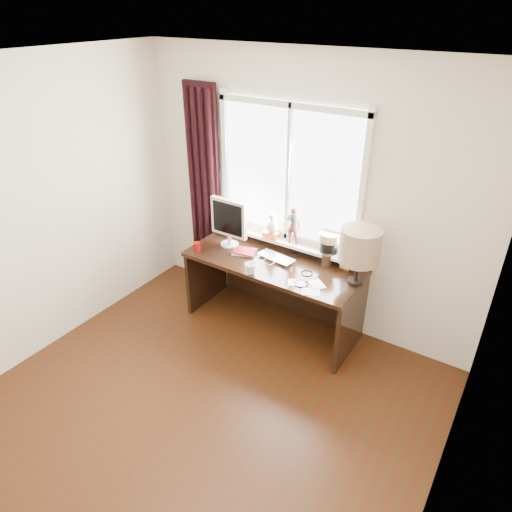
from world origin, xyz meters
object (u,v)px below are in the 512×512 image
Objects in this scene: desk at (278,278)px; monitor at (229,220)px; red_cup at (197,247)px; mug at (251,268)px; laptop at (277,258)px; table_lamp at (360,246)px.

monitor is (-0.54, -0.06, 0.52)m from desk.
red_cup is at bearing -125.80° from monitor.
laptop is at bearing 79.03° from mug.
table_lamp is at bearing 23.04° from mug.
monitor is (-0.55, -0.01, 0.26)m from laptop.
red_cup reaches higher than desk.
desk is at bearing 81.60° from mug.
laptop is at bearing -178.65° from table_lamp.
laptop is 0.70× the size of table_lamp.
desk is at bearing 6.14° from monitor.
desk is 3.27× the size of table_lamp.
mug is 0.50m from desk.
table_lamp is at bearing 9.45° from laptop.
monitor is 1.34m from table_lamp.
laptop is 0.36m from mug.
table_lamp is at bearing 11.01° from red_cup.
laptop is 0.80m from red_cup.
table_lamp is (0.79, 0.02, 0.35)m from laptop.
desk is at bearing 177.74° from table_lamp.
red_cup is at bearing 174.43° from mug.
mug is at bearing -35.10° from monitor.
desk is at bearing 24.16° from red_cup.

